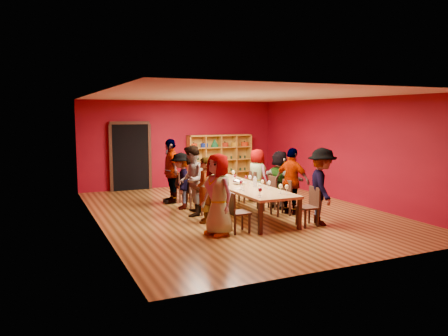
{
  "coord_description": "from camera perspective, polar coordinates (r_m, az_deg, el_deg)",
  "views": [
    {
      "loc": [
        -4.88,
        -10.07,
        2.53
      ],
      "look_at": [
        -0.3,
        0.14,
        1.15
      ],
      "focal_mm": 35.0,
      "sensor_mm": 36.0,
      "label": 1
    }
  ],
  "objects": [
    {
      "name": "chair_person_left_1",
      "position": [
        10.38,
        -1.21,
        -4.27
      ],
      "size": [
        0.42,
        0.42,
        0.89
      ],
      "color": "black",
      "rests_on": "ground"
    },
    {
      "name": "wine_glass_22",
      "position": [
        9.87,
        8.19,
        -2.5
      ],
      "size": [
        0.09,
        0.09,
        0.22
      ],
      "color": "silver",
      "rests_on": "tasting_table"
    },
    {
      "name": "chair_person_left_3",
      "position": [
        11.86,
        -4.26,
        -2.87
      ],
      "size": [
        0.42,
        0.42,
        0.89
      ],
      "color": "black",
      "rests_on": "ground"
    },
    {
      "name": "wine_glass_10",
      "position": [
        12.16,
        -1.88,
        -0.73
      ],
      "size": [
        0.08,
        0.08,
        0.19
      ],
      "color": "silver",
      "rests_on": "tasting_table"
    },
    {
      "name": "wine_glass_19",
      "position": [
        10.27,
        2.59,
        -2.09
      ],
      "size": [
        0.09,
        0.09,
        0.21
      ],
      "color": "silver",
      "rests_on": "tasting_table"
    },
    {
      "name": "person_left_3",
      "position": [
        11.72,
        -5.61,
        -1.69
      ],
      "size": [
        0.64,
        1.05,
        1.52
      ],
      "primitive_type": "imported",
      "rotation": [
        0.0,
        0.0,
        -1.83
      ],
      "color": "#516CA7",
      "rests_on": "ground"
    },
    {
      "name": "spittoon_bowl",
      "position": [
        11.2,
        1.81,
        -1.79
      ],
      "size": [
        0.28,
        0.28,
        0.15
      ],
      "primitive_type": "ellipsoid",
      "color": "silver",
      "rests_on": "tasting_table"
    },
    {
      "name": "person_right_3",
      "position": [
        12.75,
        4.34,
        -0.95
      ],
      "size": [
        0.59,
        0.83,
        1.53
      ],
      "primitive_type": "imported",
      "rotation": [
        0.0,
        0.0,
        1.84
      ],
      "color": "#535358",
      "rests_on": "ground"
    },
    {
      "name": "chair_person_left_0",
      "position": [
        9.38,
        1.5,
        -5.51
      ],
      "size": [
        0.42,
        0.42,
        0.89
      ],
      "color": "black",
      "rests_on": "ground"
    },
    {
      "name": "person_left_2",
      "position": [
        10.93,
        -4.3,
        -1.65
      ],
      "size": [
        0.78,
        0.98,
        1.77
      ],
      "primitive_type": "imported",
      "rotation": [
        0.0,
        0.0,
        -1.98
      ],
      "color": "#151E3B",
      "rests_on": "ground"
    },
    {
      "name": "wine_glass_12",
      "position": [
        9.93,
        7.42,
        -2.42
      ],
      "size": [
        0.09,
        0.09,
        0.22
      ],
      "color": "silver",
      "rests_on": "tasting_table"
    },
    {
      "name": "wine_glass_0",
      "position": [
        9.45,
        4.74,
        -2.91
      ],
      "size": [
        0.08,
        0.08,
        0.21
      ],
      "color": "silver",
      "rests_on": "tasting_table"
    },
    {
      "name": "chair_person_right_0",
      "position": [
        10.15,
        11.23,
        -4.67
      ],
      "size": [
        0.42,
        0.42,
        0.89
      ],
      "color": "black",
      "rests_on": "ground"
    },
    {
      "name": "wine_glass_9",
      "position": [
        13.19,
        -0.85,
        -0.11
      ],
      "size": [
        0.08,
        0.08,
        0.2
      ],
      "color": "silver",
      "rests_on": "tasting_table"
    },
    {
      "name": "wine_glass_11",
      "position": [
        10.51,
        5.92,
        -1.95
      ],
      "size": [
        0.08,
        0.08,
        0.2
      ],
      "color": "silver",
      "rests_on": "tasting_table"
    },
    {
      "name": "wine_glass_8",
      "position": [
        10.41,
        2.27,
        -1.92
      ],
      "size": [
        0.09,
        0.09,
        0.22
      ],
      "color": "silver",
      "rests_on": "tasting_table"
    },
    {
      "name": "wine_glass_16",
      "position": [
        9.67,
        4.67,
        -2.76
      ],
      "size": [
        0.08,
        0.08,
        0.19
      ],
      "color": "silver",
      "rests_on": "tasting_table"
    },
    {
      "name": "wine_glass_4",
      "position": [
        11.28,
        3.42,
        -1.24
      ],
      "size": [
        0.09,
        0.09,
        0.22
      ],
      "color": "silver",
      "rests_on": "tasting_table"
    },
    {
      "name": "chair_person_left_2",
      "position": [
        11.1,
        -2.8,
        -3.54
      ],
      "size": [
        0.42,
        0.42,
        0.89
      ],
      "color": "black",
      "rests_on": "ground"
    },
    {
      "name": "person_left_0",
      "position": [
        9.14,
        -0.78,
        -3.48
      ],
      "size": [
        0.69,
        0.94,
        1.73
      ],
      "primitive_type": "imported",
      "rotation": [
        0.0,
        0.0,
        -1.28
      ],
      "color": "#141C38",
      "rests_on": "ground"
    },
    {
      "name": "carafe_b",
      "position": [
        10.78,
        4.07,
        -1.87
      ],
      "size": [
        0.11,
        0.11,
        0.26
      ],
      "color": "silver",
      "rests_on": "tasting_table"
    },
    {
      "name": "wine_glass_15",
      "position": [
        11.15,
        0.1,
        -1.32
      ],
      "size": [
        0.09,
        0.09,
        0.22
      ],
      "color": "silver",
      "rests_on": "tasting_table"
    },
    {
      "name": "wine_glass_3",
      "position": [
        12.24,
        1.26,
        -0.62
      ],
      "size": [
        0.08,
        0.08,
        0.21
      ],
      "color": "silver",
      "rests_on": "tasting_table"
    },
    {
      "name": "chair_person_right_2",
      "position": [
        11.7,
        5.9,
        -3.02
      ],
      "size": [
        0.42,
        0.42,
        0.89
      ],
      "color": "black",
      "rests_on": "ground"
    },
    {
      "name": "wine_glass_5",
      "position": [
        12.95,
        -0.49,
        -0.18
      ],
      "size": [
        0.09,
        0.09,
        0.21
      ],
      "color": "silver",
      "rests_on": "tasting_table"
    },
    {
      "name": "carafe_a",
      "position": [
        11.54,
        0.32,
        -1.3
      ],
      "size": [
        0.11,
        0.11,
        0.24
      ],
      "color": "silver",
      "rests_on": "tasting_table"
    },
    {
      "name": "person_left_4",
      "position": [
        12.55,
        -6.96,
        -0.38
      ],
      "size": [
        0.56,
        1.11,
        1.84
      ],
      "primitive_type": "imported",
      "rotation": [
        0.0,
        0.0,
        -1.63
      ],
      "color": "#151D3C",
      "rests_on": "ground"
    },
    {
      "name": "wine_glass_13",
      "position": [
        10.21,
        4.71,
        -2.3
      ],
      "size": [
        0.07,
        0.07,
        0.18
      ],
      "color": "silver",
      "rests_on": "tasting_table"
    },
    {
      "name": "person_left_1",
      "position": [
        10.23,
        -2.61,
        -2.88
      ],
      "size": [
        0.6,
        0.68,
        1.54
      ],
      "primitive_type": "imported",
      "rotation": [
        0.0,
        0.0,
        -1.97
      ],
      "color": "#CC898C",
      "rests_on": "ground"
    },
    {
      "name": "wine_glass_23",
      "position": [
        11.15,
        0.32,
        -1.34
      ],
      "size": [
        0.09,
        0.09,
        0.22
      ],
      "color": "silver",
      "rests_on": "tasting_table"
    },
    {
      "name": "wine_glass_18",
      "position": [
        12.73,
        -2.98,
        -0.29
      ],
      "size": [
        0.09,
        0.09,
        0.22
      ],
      "color": "silver",
      "rests_on": "tasting_table"
    },
    {
      "name": "wine_glass_20",
      "position": [
        12.86,
        -3.29,
        -0.29
      ],
      "size": [
        0.08,
        0.08,
        0.2
      ],
      "color": "silver",
      "rests_on": "tasting_table"
    },
    {
      "name": "doorway",
      "position": [
        14.9,
        -12.15,
        1.45
      ],
      "size": [
        1.4,
        0.17,
        2.3
      ],
      "color": "black",
      "rests_on": "ground"
    },
    {
      "name": "person_right_2",
      "position": [
        11.82,
        7.29,
        -1.52
      ],
      "size": [
        0.64,
        1.5,
        1.57
      ],
      "primitive_type": "imported",
      "rotation": [
        0.0,
        0.0,
        1.73
      ],
      "color": "#5D8DC0",
      "rests_on": "ground"
    },
    {
      "name": "person_right_0",
      "position": [
        10.26,
        12.65,
        -2.36
      ],
      "size": [
        0.9,
        1.24,
        1.77
      ],
      "primitive_type": "imported",
      "rotation": [
        0.0,
        0.0,
        1.14
      ],
      "color": "#C6858B",
      "rests_on": "ground"
    },
    {
      "name": "wine_bottle",
      "position": [
        12.95,
        -0.79,
        -0.37
      ],
      "size": [
        0.08,
        0.08,
        0.29
      ],
      "color": "#153C1C",
      "rests_on": "tasting_table"
    },
    {
      "name": "wine_glass_21",
      "position": [
        12.49,
        -1.69,
        -0.57
      ],
      "size": [
        0.07,
        0.07,
        0.18
      ],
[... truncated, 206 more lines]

